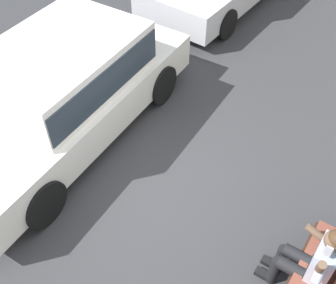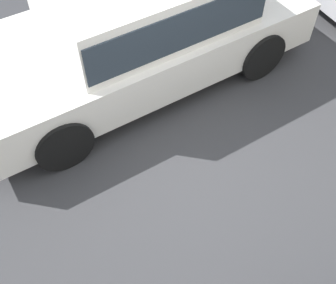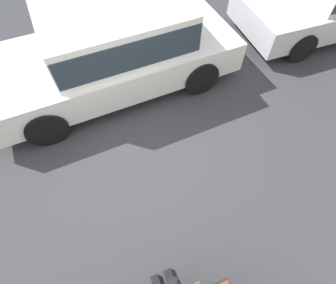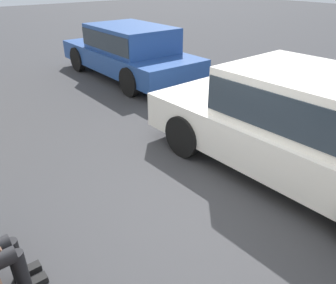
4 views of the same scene
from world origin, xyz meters
The scene contains 2 objects.
ground_plane centered at (0.00, 0.00, 0.00)m, with size 60.00×60.00×0.00m, color #38383A.
parked_car_mid centered at (-0.27, -1.44, 0.83)m, with size 4.64×2.12×1.52m.
Camera 2 is at (1.61, 2.60, 4.03)m, focal length 45.00 mm.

